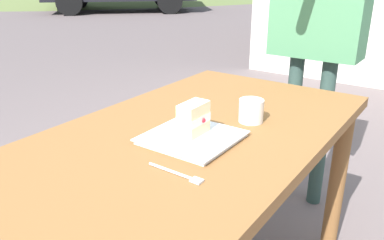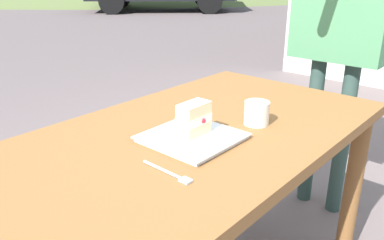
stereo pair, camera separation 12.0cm
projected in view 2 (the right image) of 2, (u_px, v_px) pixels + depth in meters
patio_table at (178, 166)px, 1.28m from camera, size 1.56×0.79×0.74m
dessert_plate at (192, 138)px, 1.22m from camera, size 0.27×0.27×0.02m
cake_slice at (194, 119)px, 1.21m from camera, size 0.10×0.07×0.10m
dessert_fork at (169, 173)px, 1.02m from camera, size 0.02×0.17×0.01m
coffee_cup at (257, 113)px, 1.33m from camera, size 0.08×0.08×0.08m
diner_person at (344, 3)px, 1.84m from camera, size 0.58×0.45×1.62m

